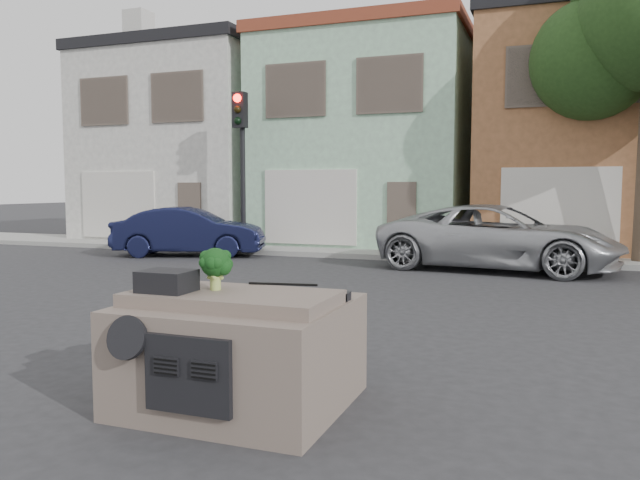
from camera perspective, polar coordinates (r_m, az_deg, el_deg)
The scene contains 12 objects.
ground_plane at distance 8.95m, azimuth 1.83°, elevation -8.68°, with size 120.00×120.00×0.00m, color #303033.
sidewalk at distance 19.06m, azimuth 11.96°, elevation -1.32°, with size 40.00×3.00×0.15m, color gray.
townhouse_white at distance 26.64m, azimuth -10.86°, elevation 8.40°, with size 7.20×8.20×7.55m, color beige.
townhouse_mint at distance 23.65m, azimuth 5.06°, elevation 8.92°, with size 7.20×8.20×7.55m, color #9FCEAA.
townhouse_tan at distance 22.84m, azimuth 23.74°, elevation 8.68°, with size 7.20×8.20×7.55m, color #97603B.
navy_sedan at distance 19.45m, azimuth -11.81°, elevation -1.42°, with size 1.56×4.49×1.48m, color #131636.
silver_pickup at distance 16.44m, azimuth 15.94°, elevation -2.64°, with size 2.74×5.95×1.65m, color #ACAEB3.
traffic_signal at distance 20.03m, azimuth -7.19°, elevation 6.13°, with size 0.40×0.40×5.10m, color black.
car_dashboard at distance 6.13m, azimuth -7.27°, elevation -9.68°, with size 2.00×1.80×1.12m, color #6E5E54.
instrument_hump at distance 6.00m, azimuth -13.83°, elevation -3.66°, with size 0.48×0.38×0.20m, color black.
wiper_arm at distance 6.23m, azimuth -3.41°, elevation -4.05°, with size 0.70×0.03×0.02m, color black.
broccoli at distance 5.99m, azimuth -9.56°, elevation -2.58°, with size 0.34×0.34×0.41m, color black.
Camera 1 is at (2.77, -8.25, 2.10)m, focal length 35.00 mm.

